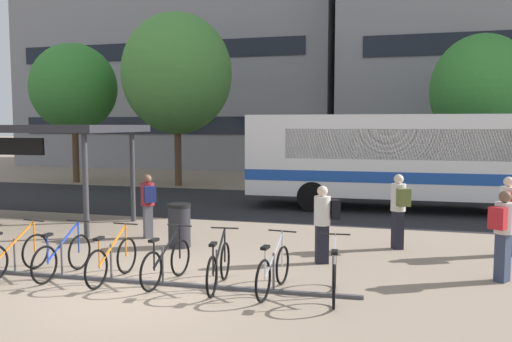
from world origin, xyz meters
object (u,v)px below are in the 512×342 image
object	(u,v)px
commuter_navy_pack_4	(148,202)
trash_bin	(179,225)
transit_shelter	(15,131)
city_bus	(427,158)
commuter_red_pack_0	(503,229)
parked_bicycle_blue_1	(63,256)
street_tree_0	(177,74)
parked_bicycle_orange_0	(15,256)
parked_bicycle_black_3	(166,263)
parked_bicycle_black_4	(219,267)
street_tree_1	(481,90)
parked_bicycle_orange_2	(112,260)
commuter_red_pack_3	(508,211)
parked_bicycle_silver_6	(334,276)
commuter_olive_pack_1	(399,206)
street_tree_2	(74,88)
commuter_black_pack_2	(324,219)
parked_bicycle_silver_5	(273,271)

from	to	relation	value
commuter_navy_pack_4	trash_bin	size ratio (longest dim) A/B	1.57
transit_shelter	commuter_navy_pack_4	bearing A→B (deg)	-9.52
city_bus	commuter_red_pack_0	size ratio (longest dim) A/B	7.17
parked_bicycle_blue_1	street_tree_0	size ratio (longest dim) A/B	0.22
parked_bicycle_orange_0	transit_shelter	world-z (taller)	transit_shelter
parked_bicycle_orange_0	trash_bin	size ratio (longest dim) A/B	1.66
parked_bicycle_black_3	parked_bicycle_black_4	bearing A→B (deg)	-85.15
trash_bin	street_tree_1	world-z (taller)	street_tree_1
parked_bicycle_orange_2	commuter_red_pack_3	bearing A→B (deg)	-60.43
parked_bicycle_silver_6	street_tree_0	world-z (taller)	street_tree_0
trash_bin	street_tree_1	distance (m)	15.93
street_tree_0	street_tree_1	world-z (taller)	street_tree_0
parked_bicycle_blue_1	commuter_olive_pack_1	size ratio (longest dim) A/B	0.99
city_bus	commuter_navy_pack_4	distance (m)	9.51
parked_bicycle_orange_2	parked_bicycle_black_4	size ratio (longest dim) A/B	1.00
parked_bicycle_silver_6	commuter_navy_pack_4	world-z (taller)	commuter_navy_pack_4
parked_bicycle_orange_0	commuter_red_pack_3	world-z (taller)	commuter_red_pack_3
parked_bicycle_orange_2	parked_bicycle_black_3	size ratio (longest dim) A/B	1.00
parked_bicycle_orange_2	street_tree_2	size ratio (longest dim) A/B	0.25
parked_bicycle_blue_1	parked_bicycle_black_3	distance (m)	2.09
commuter_black_pack_2	parked_bicycle_black_3	bearing A→B (deg)	20.15
parked_bicycle_black_4	commuter_black_pack_2	bearing A→B (deg)	-41.68
trash_bin	street_tree_0	size ratio (longest dim) A/B	0.13
parked_bicycle_silver_6	commuter_red_pack_3	bearing A→B (deg)	-46.86
street_tree_1	commuter_red_pack_3	bearing A→B (deg)	-94.87
transit_shelter	commuter_navy_pack_4	xyz separation A→B (m)	(4.54, -0.78, -1.76)
parked_bicycle_orange_0	street_tree_0	world-z (taller)	street_tree_0
commuter_red_pack_0	street_tree_1	xyz separation A→B (m)	(1.50, 14.07, 3.35)
city_bus	street_tree_2	distance (m)	17.29
commuter_navy_pack_4	street_tree_1	xyz separation A→B (m)	(9.46, 12.34, 3.39)
parked_bicycle_silver_6	street_tree_2	xyz separation A→B (m)	(-14.52, 14.37, 4.29)
street_tree_2	commuter_red_pack_0	bearing A→B (deg)	-36.07
parked_bicycle_orange_2	street_tree_0	bearing A→B (deg)	20.60
parked_bicycle_blue_1	parked_bicycle_silver_5	world-z (taller)	same
parked_bicycle_black_3	street_tree_0	size ratio (longest dim) A/B	0.21
parked_bicycle_silver_5	commuter_black_pack_2	bearing A→B (deg)	-9.02
parked_bicycle_black_3	commuter_black_pack_2	distance (m)	3.38
parked_bicycle_black_3	commuter_navy_pack_4	size ratio (longest dim) A/B	1.06
commuter_red_pack_0	commuter_navy_pack_4	size ratio (longest dim) A/B	1.04
parked_bicycle_orange_2	street_tree_2	world-z (taller)	street_tree_2
parked_bicycle_orange_2	parked_bicycle_silver_6	size ratio (longest dim) A/B	1.00
parked_bicycle_silver_6	commuter_red_pack_0	bearing A→B (deg)	-64.68
parked_bicycle_silver_5	transit_shelter	xyz separation A→B (m)	(-8.61, 4.22, 2.31)
parked_bicycle_orange_2	commuter_red_pack_3	size ratio (longest dim) A/B	0.99
city_bus	parked_bicycle_silver_6	distance (m)	10.10
street_tree_1	parked_bicycle_blue_1	bearing A→B (deg)	-120.85
commuter_red_pack_3	commuter_navy_pack_4	size ratio (longest dim) A/B	1.08
parked_bicycle_orange_2	commuter_red_pack_0	distance (m)	7.17
parked_bicycle_blue_1	commuter_red_pack_3	distance (m)	9.33
parked_bicycle_orange_2	parked_bicycle_silver_6	world-z (taller)	same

